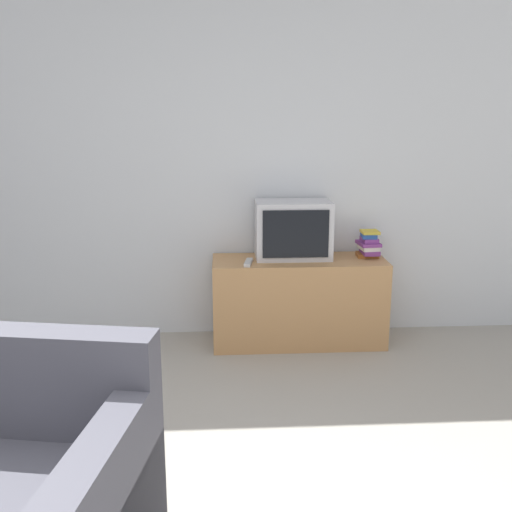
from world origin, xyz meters
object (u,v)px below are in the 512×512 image
at_px(tv_stand, 298,301).
at_px(book_stack, 369,245).
at_px(remote_on_stand, 248,262).
at_px(television, 293,230).

xyz_separation_m(tv_stand, book_stack, (0.53, 0.05, 0.41)).
height_order(tv_stand, remote_on_stand, remote_on_stand).
bearing_deg(remote_on_stand, book_stack, 10.36).
relative_size(tv_stand, remote_on_stand, 6.50).
bearing_deg(book_stack, remote_on_stand, -169.64).
distance_m(tv_stand, television, 0.54).
bearing_deg(television, remote_on_stand, -152.31).
height_order(tv_stand, television, television).
distance_m(television, book_stack, 0.58).
relative_size(book_stack, remote_on_stand, 1.06).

